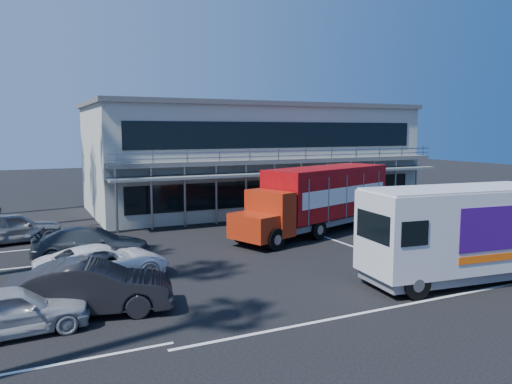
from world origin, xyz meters
name	(u,v)px	position (x,y,z in m)	size (l,w,h in m)	color
ground	(333,257)	(0.00, 0.00, 0.00)	(120.00, 120.00, 0.00)	black
building	(250,156)	(3.00, 14.94, 3.66)	(22.40, 12.00, 7.30)	#A5AA9C
red_truck	(319,197)	(2.33, 4.75, 1.92)	(10.58, 5.80, 3.50)	#A0240C
white_van	(458,232)	(1.99, -4.92, 1.84)	(7.30, 3.17, 3.46)	silver
parked_car_a	(12,311)	(-12.50, -3.24, 0.68)	(1.60, 3.97, 1.35)	#9EA0A5
parked_car_b	(91,288)	(-10.37, -2.50, 0.79)	(1.68, 4.81, 1.59)	black
parked_car_c	(104,263)	(-9.50, 0.80, 0.66)	(2.19, 4.75, 1.32)	white
parked_car_d	(92,244)	(-9.50, 4.00, 0.70)	(1.97, 4.85, 1.41)	#2B3239
parked_car_e	(14,228)	(-12.50, 9.06, 0.76)	(1.80, 4.46, 1.52)	slate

